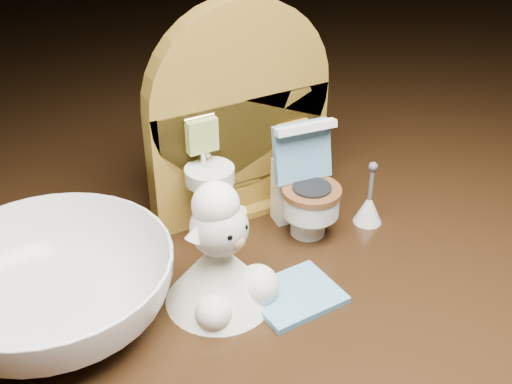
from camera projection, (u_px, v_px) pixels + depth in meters
backdrop_panel at (239, 125)px, 0.43m from camera, size 0.13×0.05×0.15m
toy_toilet at (305, 191)px, 0.43m from camera, size 0.04×0.05×0.08m
bath_mat at (295, 295)px, 0.38m from camera, size 0.05×0.04×0.00m
toilet_brush at (369, 206)px, 0.44m from camera, size 0.02×0.02×0.05m
plush_lamb at (221, 262)px, 0.36m from camera, size 0.06×0.06×0.08m
ceramic_bowl at (54, 289)px, 0.35m from camera, size 0.17×0.17×0.04m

